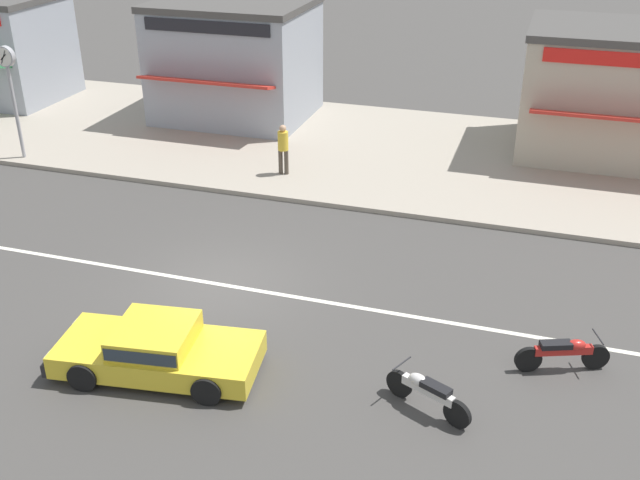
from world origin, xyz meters
TOP-DOWN VIEW (x-y plane):
  - ground_plane at (0.00, 0.00)m, footprint 160.00×160.00m
  - lane_centre_stripe at (0.00, 0.00)m, footprint 50.40×0.14m
  - kerb_strip at (0.00, 10.18)m, footprint 68.00×10.00m
  - sedan_yellow_2 at (0.24, -3.56)m, footprint 4.38×2.26m
  - motorcycle_1 at (8.10, -1.04)m, footprint 1.87×0.90m
  - motorcycle_2 at (5.68, -3.14)m, footprint 1.76×0.97m
  - street_clock at (-10.00, 5.72)m, footprint 0.68×0.22m
  - pedestrian_near_clock at (-0.89, 7.00)m, footprint 0.34×0.34m
  - shopfront_corner_warung at (9.60, 12.35)m, footprint 6.92×5.59m
  - shopfront_far_kios at (-4.80, 12.32)m, footprint 5.80×5.57m

SIDE VIEW (x-z plane):
  - ground_plane at x=0.00m, z-range 0.00..0.00m
  - lane_centre_stripe at x=0.00m, z-range 0.00..0.01m
  - kerb_strip at x=0.00m, z-range 0.00..0.15m
  - motorcycle_2 at x=5.68m, z-range 0.03..0.82m
  - motorcycle_1 at x=8.10m, z-range 0.03..0.82m
  - sedan_yellow_2 at x=0.24m, z-range 0.00..1.07m
  - pedestrian_near_clock at x=-0.89m, z-range 0.29..1.95m
  - shopfront_corner_warung at x=9.60m, z-range 0.16..4.48m
  - shopfront_far_kios at x=-4.80m, z-range 0.16..4.63m
  - street_clock at x=-10.00m, z-range 1.10..4.92m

